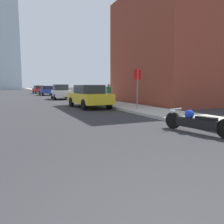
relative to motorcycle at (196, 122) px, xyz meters
name	(u,v)px	position (x,y,z in m)	size (l,w,h in m)	color
sidewalk	(57,94)	(1.94, 36.27, -0.30)	(2.62, 240.00, 0.15)	#B2ADA3
brick_storefront	(186,51)	(8.72, 10.09, 4.24)	(10.54, 9.46, 9.22)	brown
motorcycle	(196,122)	(0.00, 0.00, 0.00)	(0.78, 2.52, 0.76)	black
parked_car_yellow	(89,96)	(-0.55, 9.50, 0.46)	(2.17, 4.53, 1.61)	gold
parked_car_white	(61,92)	(-0.44, 20.35, 0.48)	(1.98, 4.03, 1.70)	silver
parked_car_blue	(47,90)	(-0.48, 31.87, 0.43)	(2.15, 4.39, 1.56)	#1E3899
parked_car_red	(39,89)	(-0.67, 42.57, 0.44)	(2.21, 4.73, 1.62)	red
stop_sign	(137,82)	(1.30, 5.96, 1.38)	(0.57, 0.26, 2.36)	slate
pedestrian	(109,93)	(1.68, 11.15, 0.57)	(0.36, 0.22, 1.57)	#38383D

